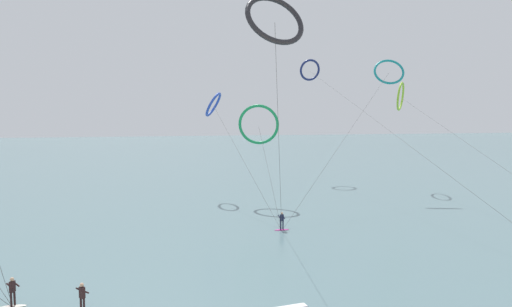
{
  "coord_description": "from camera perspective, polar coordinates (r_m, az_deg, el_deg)",
  "views": [
    {
      "loc": [
        -7.59,
        -14.42,
        10.95
      ],
      "look_at": [
        0.0,
        21.27,
        7.75
      ],
      "focal_mm": 32.58,
      "sensor_mm": 36.0,
      "label": 1
    }
  ],
  "objects": [
    {
      "name": "surfer_magenta",
      "position": [
        43.62,
        3.19,
        -8.42
      ],
      "size": [
        1.4,
        0.66,
        1.7
      ],
      "rotation": [
        0.0,
        0.0,
        3.5
      ],
      "color": "#CC288E",
      "rests_on": "ground"
    },
    {
      "name": "kite_lime",
      "position": [
        72.04,
        17.35,
        6.69
      ],
      "size": [
        4.39,
        41.72,
        15.52
      ],
      "rotation": [
        0.0,
        0.0,
        4.04
      ],
      "color": "#8CC62D",
      "rests_on": "ground"
    },
    {
      "name": "kite_navy",
      "position": [
        79.82,
        6.68,
        10.12
      ],
      "size": [
        3.75,
        55.11,
        19.98
      ],
      "rotation": [
        0.0,
        0.0,
        3.25
      ],
      "color": "navy",
      "rests_on": "ground"
    },
    {
      "name": "kite_cobalt",
      "position": [
        61.69,
        -5.25,
        5.99
      ],
      "size": [
        5.48,
        22.43,
        13.71
      ],
      "rotation": [
        0.0,
        0.0,
        4.36
      ],
      "color": "#2647B7",
      "rests_on": "ground"
    },
    {
      "name": "sea_water",
      "position": [
        121.42,
        -8.38,
        -0.19
      ],
      "size": [
        400.0,
        200.0,
        0.08
      ],
      "primitive_type": "cube",
      "color": "slate",
      "rests_on": "ground"
    },
    {
      "name": "kite_charcoal",
      "position": [
        31.48,
        2.33,
        16.07
      ],
      "size": [
        5.87,
        12.74,
        18.85
      ],
      "rotation": [
        0.0,
        0.0,
        0.24
      ],
      "color": "black",
      "rests_on": "ground"
    },
    {
      "name": "surfer_crimson",
      "position": [
        28.06,
        -20.55,
        -16.49
      ],
      "size": [
        1.4,
        0.73,
        1.7
      ],
      "rotation": [
        0.0,
        0.0,
        5.45
      ],
      "color": "red",
      "rests_on": "ground"
    },
    {
      "name": "kite_emerald",
      "position": [
        56.52,
        0.33,
        3.57
      ],
      "size": [
        5.13,
        15.71,
        12.02
      ],
      "rotation": [
        0.0,
        0.0,
        2.82
      ],
      "color": "#199351",
      "rests_on": "ground"
    },
    {
      "name": "kite_teal",
      "position": [
        66.5,
        16.0,
        9.6
      ],
      "size": [
        22.13,
        19.44,
        18.35
      ],
      "rotation": [
        0.0,
        0.0,
        6.02
      ],
      "color": "teal",
      "rests_on": "ground"
    },
    {
      "name": "surfer_ivory",
      "position": [
        30.44,
        -27.7,
        -15.02
      ],
      "size": [
        1.4,
        0.67,
        1.7
      ],
      "rotation": [
        0.0,
        0.0,
        4.35
      ],
      "color": "silver",
      "rests_on": "ground"
    }
  ]
}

